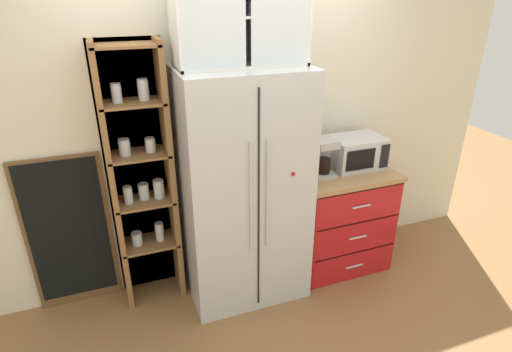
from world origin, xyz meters
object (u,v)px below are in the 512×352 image
object	(u,v)px
coffee_maker	(322,156)
bottle_amber	(345,159)
refrigerator	(244,189)
microwave	(356,152)
mug_red	(341,164)
chalkboard_menu	(69,234)

from	to	relation	value
coffee_maker	bottle_amber	distance (m)	0.22
refrigerator	microwave	xyz separation A→B (m)	(1.02, 0.08, 0.13)
mug_red	bottle_amber	xyz separation A→B (m)	(-0.00, -0.06, 0.07)
refrigerator	chalkboard_menu	distance (m)	1.34
refrigerator	bottle_amber	size ratio (longest dim) A/B	7.23
refrigerator	mug_red	world-z (taller)	refrigerator
refrigerator	mug_red	bearing A→B (deg)	5.48
coffee_maker	refrigerator	bearing A→B (deg)	-176.92
refrigerator	coffee_maker	distance (m)	0.70
refrigerator	microwave	world-z (taller)	refrigerator
mug_red	refrigerator	bearing A→B (deg)	-174.52
bottle_amber	refrigerator	bearing A→B (deg)	-178.60
chalkboard_menu	microwave	bearing A→B (deg)	-5.32
microwave	mug_red	xyz separation A→B (m)	(-0.13, 0.01, -0.09)
mug_red	chalkboard_menu	distance (m)	2.21
coffee_maker	bottle_amber	bearing A→B (deg)	-3.95
mug_red	chalkboard_menu	bearing A→B (deg)	174.54
refrigerator	microwave	size ratio (longest dim) A/B	4.13
refrigerator	mug_red	distance (m)	0.90
refrigerator	microwave	distance (m)	1.04
microwave	bottle_amber	distance (m)	0.15
microwave	coffee_maker	xyz separation A→B (m)	(-0.35, -0.04, 0.03)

